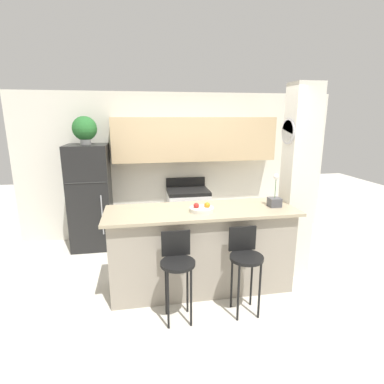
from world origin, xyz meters
TOP-DOWN VIEW (x-y plane):
  - ground_plane at (0.00, 0.00)m, footprint 14.00×14.00m
  - wall_back at (0.11, 1.85)m, footprint 5.60×0.38m
  - pillar_right at (1.33, 0.17)m, footprint 0.38×0.32m
  - counter_bar at (0.00, 0.00)m, footprint 2.32×0.77m
  - refrigerator at (-1.54, 1.56)m, footprint 0.65×0.64m
  - stove_range at (0.09, 1.59)m, footprint 0.71×0.60m
  - bar_stool_left at (-0.37, -0.56)m, footprint 0.36×0.36m
  - bar_stool_right at (0.37, -0.56)m, footprint 0.36×0.36m
  - potted_plant_on_fridge at (-1.54, 1.56)m, footprint 0.38×0.38m
  - orchid_vase at (0.92, -0.04)m, footprint 0.14×0.14m
  - fruit_bowl at (-0.01, -0.08)m, footprint 0.29×0.29m

SIDE VIEW (x-z plane):
  - ground_plane at x=0.00m, z-range 0.00..0.00m
  - stove_range at x=0.09m, z-range -0.07..1.00m
  - counter_bar at x=0.00m, z-range 0.00..1.05m
  - bar_stool_left at x=-0.37m, z-range 0.16..1.13m
  - bar_stool_right at x=0.37m, z-range 0.16..1.13m
  - refrigerator at x=-1.54m, z-range 0.00..1.71m
  - fruit_bowl at x=-0.01m, z-range 1.02..1.13m
  - orchid_vase at x=0.92m, z-range 0.94..1.35m
  - pillar_right at x=1.33m, z-range 0.01..2.56m
  - wall_back at x=0.11m, z-range 0.22..2.77m
  - potted_plant_on_fridge at x=-1.54m, z-range 1.73..2.17m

